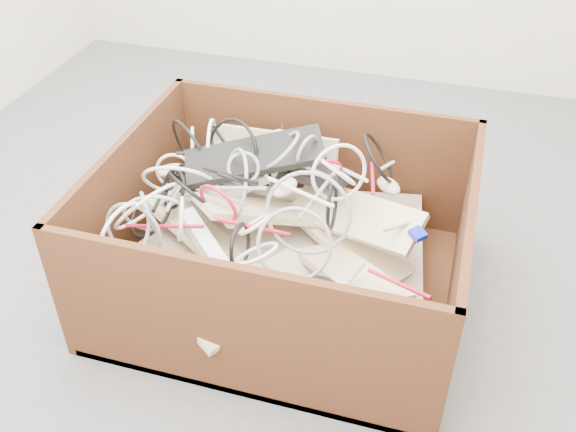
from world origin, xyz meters
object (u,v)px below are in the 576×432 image
(cardboard_box, at_px, (282,259))
(vga_plug, at_px, (418,234))
(power_strip_left, at_px, (240,186))
(power_strip_right, at_px, (203,239))

(cardboard_box, distance_m, vga_plug, 0.47)
(vga_plug, bearing_deg, cardboard_box, -136.46)
(vga_plug, bearing_deg, power_strip_left, -142.56)
(power_strip_left, bearing_deg, vga_plug, -43.64)
(cardboard_box, relative_size, vga_plug, 24.88)
(cardboard_box, height_order, power_strip_left, cardboard_box)
(power_strip_right, bearing_deg, cardboard_box, 86.81)
(cardboard_box, xyz_separation_m, power_strip_right, (-0.19, -0.19, 0.19))
(power_strip_right, relative_size, vga_plug, 5.49)
(power_strip_left, xyz_separation_m, vga_plug, (0.58, -0.06, -0.02))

